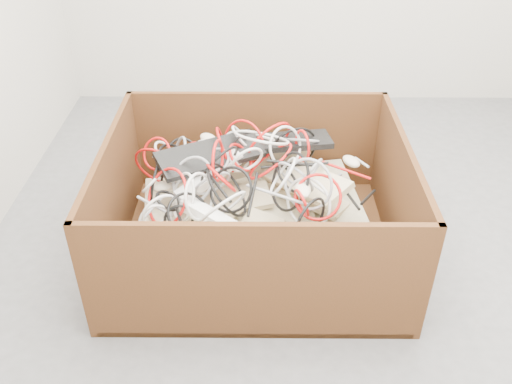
{
  "coord_description": "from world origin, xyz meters",
  "views": [
    {
      "loc": [
        -0.25,
        -2.02,
        1.64
      ],
      "look_at": [
        -0.27,
        -0.09,
        0.3
      ],
      "focal_mm": 38.79,
      "sensor_mm": 36.0,
      "label": 1
    }
  ],
  "objects_px": {
    "power_strip_right": "(216,220)",
    "vga_plug": "(344,183)",
    "cardboard_box": "(252,225)",
    "power_strip_left": "(210,176)"
  },
  "relations": [
    {
      "from": "cardboard_box",
      "to": "vga_plug",
      "type": "xyz_separation_m",
      "value": [
        0.39,
        0.03,
        0.2
      ]
    },
    {
      "from": "vga_plug",
      "to": "cardboard_box",
      "type": "bearing_deg",
      "value": -132.66
    },
    {
      "from": "power_strip_left",
      "to": "vga_plug",
      "type": "distance_m",
      "value": 0.57
    },
    {
      "from": "vga_plug",
      "to": "power_strip_right",
      "type": "bearing_deg",
      "value": -109.38
    },
    {
      "from": "cardboard_box",
      "to": "power_strip_left",
      "type": "bearing_deg",
      "value": 173.54
    },
    {
      "from": "cardboard_box",
      "to": "power_strip_left",
      "type": "relative_size",
      "value": 3.77
    },
    {
      "from": "power_strip_right",
      "to": "vga_plug",
      "type": "bearing_deg",
      "value": 59.64
    },
    {
      "from": "cardboard_box",
      "to": "power_strip_left",
      "type": "xyz_separation_m",
      "value": [
        -0.18,
        0.02,
        0.24
      ]
    },
    {
      "from": "power_strip_left",
      "to": "cardboard_box",
      "type": "bearing_deg",
      "value": -47.68
    },
    {
      "from": "power_strip_right",
      "to": "vga_plug",
      "type": "xyz_separation_m",
      "value": [
        0.52,
        0.28,
        -0.01
      ]
    }
  ]
}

